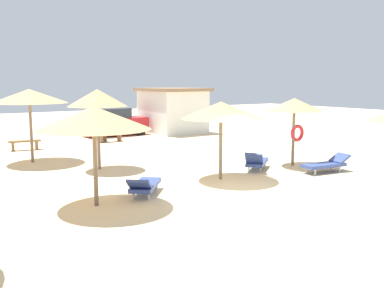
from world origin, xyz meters
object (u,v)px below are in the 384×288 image
(lounger_4, at_px, (257,162))
(parasol_3, at_px, (294,106))
(bench_1, at_px, (25,143))
(parasol_4, at_px, (221,110))
(lounger_1, at_px, (145,185))
(parasol_9, at_px, (29,96))
(beach_cabana, at_px, (172,110))
(bench_0, at_px, (110,136))
(lounger_3, at_px, (326,164))
(parasol_5, at_px, (97,98))
(parked_car, at_px, (114,123))
(parasol_1, at_px, (94,118))
(bench_2, at_px, (100,135))

(lounger_4, bearing_deg, parasol_3, -4.79)
(parasol_3, height_order, bench_1, parasol_3)
(parasol_4, bearing_deg, lounger_1, -171.76)
(parasol_9, relative_size, beach_cabana, 0.71)
(bench_0, bearing_deg, lounger_3, -74.88)
(parasol_3, height_order, beach_cabana, beach_cabana)
(parasol_5, relative_size, parked_car, 0.75)
(parasol_1, bearing_deg, parasol_9, 88.16)
(bench_1, height_order, beach_cabana, beach_cabana)
(parasol_3, relative_size, lounger_4, 1.46)
(bench_1, xyz_separation_m, parked_car, (6.09, 2.98, 0.48))
(parasol_4, distance_m, beach_cabana, 14.42)
(lounger_1, bearing_deg, parked_car, 69.29)
(lounger_1, distance_m, lounger_3, 7.23)
(parasol_9, distance_m, lounger_4, 9.61)
(parasol_9, distance_m, bench_0, 7.00)
(lounger_1, height_order, beach_cabana, beach_cabana)
(parasol_3, bearing_deg, parasol_9, 142.05)
(parasol_3, height_order, lounger_1, parasol_3)
(parasol_3, distance_m, bench_0, 11.28)
(lounger_3, bearing_deg, parasol_1, 176.10)
(parasol_1, xyz_separation_m, lounger_4, (6.93, 1.17, -2.07))
(parasol_4, xyz_separation_m, bench_0, (0.68, 10.93, -2.03))
(bench_0, height_order, beach_cabana, beach_cabana)
(parasol_3, bearing_deg, parasol_1, -173.32)
(lounger_1, bearing_deg, parasol_4, 8.24)
(parasol_4, bearing_deg, bench_0, 86.43)
(parasol_1, relative_size, lounger_4, 1.64)
(parasol_5, bearing_deg, parasol_1, -113.13)
(parasol_3, distance_m, lounger_3, 2.65)
(lounger_4, height_order, bench_2, lounger_4)
(lounger_3, xyz_separation_m, bench_2, (-3.59, 13.00, 0.03))
(lounger_4, bearing_deg, bench_1, 121.45)
(parasol_3, xyz_separation_m, bench_0, (-3.25, 10.60, -2.06))
(parked_car, bearing_deg, parasol_1, -115.86)
(parasol_3, xyz_separation_m, beach_cabana, (2.15, 12.71, -0.91))
(lounger_3, height_order, bench_2, lounger_3)
(beach_cabana, bearing_deg, parasol_5, -134.47)
(parasol_4, relative_size, lounger_4, 1.47)
(parasol_3, distance_m, lounger_4, 2.76)
(parasol_3, xyz_separation_m, bench_1, (-7.95, 10.19, -2.06))
(beach_cabana, bearing_deg, parasol_4, -115.01)
(lounger_1, bearing_deg, parasol_9, 100.34)
(parasol_3, distance_m, lounger_1, 7.48)
(bench_0, bearing_deg, parasol_5, -116.63)
(parasol_5, bearing_deg, bench_0, 63.37)
(parasol_3, height_order, parasol_5, parasol_5)
(parasol_1, xyz_separation_m, parasol_5, (2.00, 4.69, 0.34))
(parasol_4, xyz_separation_m, parasol_9, (-4.55, 6.95, 0.37))
(parasol_9, xyz_separation_m, parked_car, (6.63, 6.55, -1.93))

